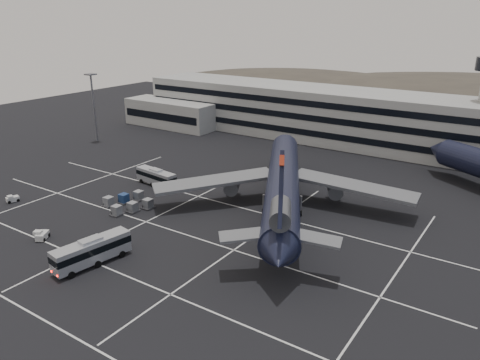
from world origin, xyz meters
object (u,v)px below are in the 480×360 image
at_px(trijet_main, 283,184).
at_px(uld_cluster, 128,203).
at_px(bus_far, 156,176).
at_px(tug_a, 12,199).
at_px(bus_near, 92,250).

xyz_separation_m(trijet_main, uld_cluster, (-24.15, -13.74, -4.39)).
xyz_separation_m(bus_far, tug_a, (-16.18, -21.54, -1.32)).
bearing_deg(bus_far, tug_a, 150.17).
xyz_separation_m(bus_near, tug_a, (-31.03, 6.94, -1.56)).
relative_size(tug_a, uld_cluster, 0.24).
height_order(bus_far, uld_cluster, bus_far).
bearing_deg(bus_near, trijet_main, 76.72).
height_order(tug_a, uld_cluster, uld_cluster).
xyz_separation_m(tug_a, uld_cluster, (19.88, 10.27, 0.25)).
relative_size(trijet_main, bus_near, 4.62).
bearing_deg(bus_near, bus_far, 127.05).
distance_m(trijet_main, tug_a, 50.36).
relative_size(bus_near, tug_a, 4.81).
xyz_separation_m(trijet_main, tug_a, (-44.03, -24.01, -4.64)).
bearing_deg(trijet_main, uld_cluster, -178.16).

